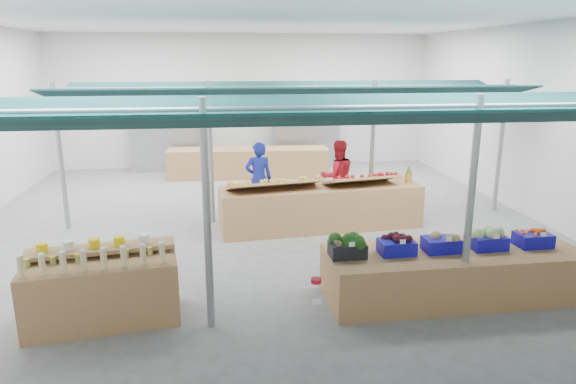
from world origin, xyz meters
The scene contains 23 objects.
floor centered at (0.00, 0.00, 0.00)m, with size 13.00×13.00×0.00m, color #5E5E61.
hall centered at (0.00, 1.44, 2.65)m, with size 13.00×13.00×13.00m.
pole_grid centered at (0.75, -1.75, 1.81)m, with size 10.00×4.60×3.00m.
awnings centered at (0.75, -1.75, 2.78)m, with size 9.50×7.08×0.30m.
back_shelving_left centered at (-2.50, 6.00, 1.00)m, with size 2.00×0.50×2.00m, color #B23F33.
back_shelving_right centered at (2.00, 6.00, 1.00)m, with size 2.00×0.50×2.00m, color #B23F33.
bottle_shelf centered at (-2.42, -3.65, 0.47)m, with size 2.05×1.40×1.14m.
veg_counter centered at (2.53, -3.59, 0.36)m, with size 3.72×1.24×0.72m, color olive.
fruit_counter centered at (1.24, -0.20, 0.44)m, with size 4.15×0.99×0.89m, color olive.
far_counter centered at (0.03, 4.79, 0.42)m, with size 4.71×0.94×0.85m, color olive.
crate_stack centered at (3.32, -3.22, 0.28)m, with size 0.47×0.33×0.57m, color #110E98.
vendor_left centered at (0.04, 0.90, 0.83)m, with size 0.61×0.40×1.66m, color navy.
vendor_right centered at (1.84, 0.90, 0.83)m, with size 0.81×0.63×1.66m, color #AF1523.
crate_broccoli centered at (0.92, -3.61, 0.88)m, with size 0.51×0.41×0.35m.
crate_beets centered at (1.65, -3.60, 0.86)m, with size 0.51×0.41×0.29m.
crate_celeriac centered at (2.32, -3.59, 0.87)m, with size 0.51×0.41×0.31m.
crate_cabbage centered at (3.04, -3.58, 0.88)m, with size 0.51×0.41×0.35m.
crate_carrots centered at (3.77, -3.58, 0.84)m, with size 0.51×0.41×0.29m.
sparrow centered at (0.76, -3.74, 0.97)m, with size 0.12×0.09×0.11m.
pole_ribbon centered at (0.18, -5.17, 1.08)m, with size 0.12×0.12×0.28m.
apple_heap_yellow centered at (0.26, -0.38, 1.06)m, with size 1.99×1.01×0.27m.
apple_heap_red centered at (2.08, -0.23, 1.06)m, with size 1.60×0.94×0.27m.
pineapple centered at (3.12, -0.14, 1.07)m, with size 0.14×0.14×0.39m.
Camera 1 is at (-0.82, -10.22, 3.44)m, focal length 32.00 mm.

